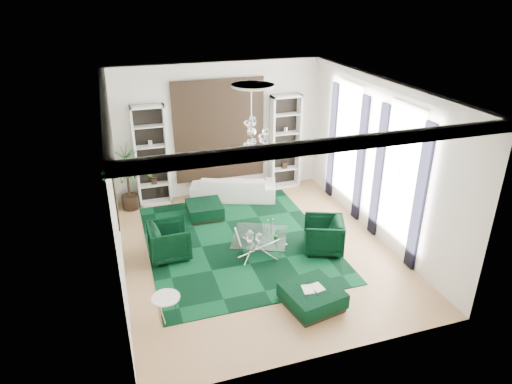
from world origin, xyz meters
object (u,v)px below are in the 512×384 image
object	(u,v)px
ottoman_front	(312,297)
armchair_right	(323,235)
palm	(126,168)
ottoman_side	(205,210)
armchair_left	(170,241)
coffee_table	(260,244)
sofa	(234,187)
side_table	(167,309)

from	to	relation	value
ottoman_front	armchair_right	bearing A→B (deg)	58.85
palm	ottoman_side	bearing A→B (deg)	-31.83
armchair_left	coffee_table	size ratio (longest dim) A/B	0.75
armchair_left	palm	distance (m)	2.98
armchair_left	ottoman_front	world-z (taller)	armchair_left
sofa	armchair_right	distance (m)	3.60
ottoman_side	palm	world-z (taller)	palm
armchair_right	ottoman_side	size ratio (longest dim) A/B	0.99
coffee_table	sofa	bearing A→B (deg)	86.23
coffee_table	side_table	size ratio (longest dim) A/B	2.31
coffee_table	armchair_left	bearing A→B (deg)	167.73
sofa	coffee_table	world-z (taller)	sofa
side_table	palm	bearing A→B (deg)	93.72
sofa	coffee_table	bearing A→B (deg)	105.65
palm	side_table	bearing A→B (deg)	-86.28
ottoman_side	ottoman_front	bearing A→B (deg)	-74.37
ottoman_front	side_table	world-z (taller)	side_table
sofa	palm	bearing A→B (deg)	14.87
armchair_left	ottoman_side	size ratio (longest dim) A/B	0.99
coffee_table	ottoman_side	world-z (taller)	coffee_table
armchair_left	ottoman_front	xyz separation A→B (m)	(2.34, -2.61, -0.21)
armchair_left	side_table	bearing A→B (deg)	169.36
ottoman_side	armchair_left	bearing A→B (deg)	-124.77
palm	ottoman_front	bearing A→B (deg)	-60.72
coffee_table	armchair_right	bearing A→B (deg)	-15.54
armchair_right	ottoman_front	bearing A→B (deg)	-8.82
armchair_right	palm	distance (m)	5.52
armchair_right	side_table	world-z (taller)	armchair_right
armchair_left	palm	world-z (taller)	palm
armchair_right	ottoman_front	world-z (taller)	armchair_right
ottoman_front	palm	bearing A→B (deg)	119.28
coffee_table	palm	bearing A→B (deg)	129.80
sofa	coffee_table	distance (m)	3.00
sofa	palm	xyz separation A→B (m)	(-2.88, 0.23, 0.85)
side_table	palm	world-z (taller)	palm
ottoman_side	palm	xyz separation A→B (m)	(-1.83, 1.14, 1.00)
ottoman_side	palm	distance (m)	2.38
sofa	side_table	xyz separation A→B (m)	(-2.56, -4.71, -0.10)
armchair_right	palm	bearing A→B (deg)	-109.09
sofa	side_table	bearing A→B (deg)	80.85
armchair_left	palm	bearing A→B (deg)	12.98
side_table	ottoman_side	bearing A→B (deg)	68.26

